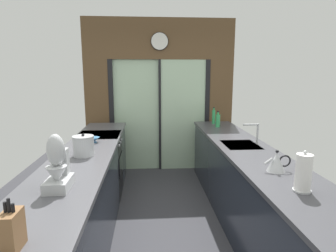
{
  "coord_description": "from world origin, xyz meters",
  "views": [
    {
      "loc": [
        -0.23,
        -2.68,
        1.77
      ],
      "look_at": [
        0.04,
        0.99,
        1.08
      ],
      "focal_mm": 30.26,
      "sensor_mm": 36.0,
      "label": 1
    }
  ],
  "objects_px": {
    "oven_range": "(100,166)",
    "soap_bottle_near": "(218,120)",
    "kettle": "(277,162)",
    "paper_towel_roll": "(303,173)",
    "soap_bottle_far": "(214,117)",
    "knife_block": "(12,230)",
    "stand_mixer": "(58,168)",
    "stock_pot": "(84,146)",
    "mixing_bowl": "(94,140)"
  },
  "relations": [
    {
      "from": "oven_range",
      "to": "soap_bottle_near",
      "type": "bearing_deg",
      "value": 13.35
    },
    {
      "from": "kettle",
      "to": "paper_towel_roll",
      "type": "relative_size",
      "value": 0.78
    },
    {
      "from": "kettle",
      "to": "soap_bottle_far",
      "type": "distance_m",
      "value": 2.36
    },
    {
      "from": "knife_block",
      "to": "stand_mixer",
      "type": "height_order",
      "value": "stand_mixer"
    },
    {
      "from": "stock_pot",
      "to": "soap_bottle_near",
      "type": "relative_size",
      "value": 0.94
    },
    {
      "from": "knife_block",
      "to": "paper_towel_roll",
      "type": "xyz_separation_m",
      "value": [
        1.78,
        0.56,
        0.04
      ]
    },
    {
      "from": "soap_bottle_far",
      "to": "knife_block",
      "type": "bearing_deg",
      "value": -118.02
    },
    {
      "from": "soap_bottle_far",
      "to": "stock_pot",
      "type": "bearing_deg",
      "value": -135.44
    },
    {
      "from": "mixing_bowl",
      "to": "soap_bottle_far",
      "type": "height_order",
      "value": "soap_bottle_far"
    },
    {
      "from": "oven_range",
      "to": "kettle",
      "type": "distance_m",
      "value": 2.5
    },
    {
      "from": "knife_block",
      "to": "stand_mixer",
      "type": "distance_m",
      "value": 0.74
    },
    {
      "from": "stock_pot",
      "to": "paper_towel_roll",
      "type": "distance_m",
      "value": 2.06
    },
    {
      "from": "knife_block",
      "to": "stock_pot",
      "type": "distance_m",
      "value": 1.59
    },
    {
      "from": "soap_bottle_near",
      "to": "soap_bottle_far",
      "type": "distance_m",
      "value": 0.29
    },
    {
      "from": "stand_mixer",
      "to": "soap_bottle_near",
      "type": "height_order",
      "value": "stand_mixer"
    },
    {
      "from": "soap_bottle_near",
      "to": "soap_bottle_far",
      "type": "xyz_separation_m",
      "value": [
        0.0,
        0.29,
        0.02
      ]
    },
    {
      "from": "knife_block",
      "to": "paper_towel_roll",
      "type": "bearing_deg",
      "value": 17.49
    },
    {
      "from": "oven_range",
      "to": "paper_towel_roll",
      "type": "height_order",
      "value": "paper_towel_roll"
    },
    {
      "from": "stock_pot",
      "to": "kettle",
      "type": "bearing_deg",
      "value": -18.82
    },
    {
      "from": "stock_pot",
      "to": "kettle",
      "type": "relative_size",
      "value": 0.98
    },
    {
      "from": "oven_range",
      "to": "soap_bottle_far",
      "type": "xyz_separation_m",
      "value": [
        1.8,
        0.72,
        0.59
      ]
    },
    {
      "from": "mixing_bowl",
      "to": "soap_bottle_far",
      "type": "distance_m",
      "value": 2.14
    },
    {
      "from": "kettle",
      "to": "soap_bottle_far",
      "type": "xyz_separation_m",
      "value": [
        -0.0,
        2.36,
        0.04
      ]
    },
    {
      "from": "stock_pot",
      "to": "kettle",
      "type": "height_order",
      "value": "stock_pot"
    },
    {
      "from": "stock_pot",
      "to": "paper_towel_roll",
      "type": "bearing_deg",
      "value": -30.07
    },
    {
      "from": "mixing_bowl",
      "to": "stock_pot",
      "type": "bearing_deg",
      "value": -90.0
    },
    {
      "from": "oven_range",
      "to": "kettle",
      "type": "bearing_deg",
      "value": -42.37
    },
    {
      "from": "stand_mixer",
      "to": "paper_towel_roll",
      "type": "height_order",
      "value": "stand_mixer"
    },
    {
      "from": "oven_range",
      "to": "mixing_bowl",
      "type": "xyz_separation_m",
      "value": [
        0.02,
        -0.46,
        0.5
      ]
    },
    {
      "from": "kettle",
      "to": "soap_bottle_near",
      "type": "bearing_deg",
      "value": 90.06
    },
    {
      "from": "stand_mixer",
      "to": "stock_pot",
      "type": "relative_size",
      "value": 1.78
    },
    {
      "from": "oven_range",
      "to": "stand_mixer",
      "type": "xyz_separation_m",
      "value": [
        0.02,
        -1.89,
        0.63
      ]
    },
    {
      "from": "soap_bottle_near",
      "to": "soap_bottle_far",
      "type": "height_order",
      "value": "soap_bottle_far"
    },
    {
      "from": "kettle",
      "to": "soap_bottle_near",
      "type": "xyz_separation_m",
      "value": [
        -0.0,
        2.07,
        0.02
      ]
    },
    {
      "from": "knife_block",
      "to": "kettle",
      "type": "distance_m",
      "value": 2.04
    },
    {
      "from": "mixing_bowl",
      "to": "stock_pot",
      "type": "distance_m",
      "value": 0.58
    },
    {
      "from": "stock_pot",
      "to": "knife_block",
      "type": "bearing_deg",
      "value": -90.0
    },
    {
      "from": "mixing_bowl",
      "to": "stand_mixer",
      "type": "relative_size",
      "value": 0.34
    },
    {
      "from": "soap_bottle_far",
      "to": "paper_towel_roll",
      "type": "bearing_deg",
      "value": -90.0
    },
    {
      "from": "stand_mixer",
      "to": "soap_bottle_far",
      "type": "distance_m",
      "value": 3.16
    },
    {
      "from": "mixing_bowl",
      "to": "kettle",
      "type": "height_order",
      "value": "kettle"
    },
    {
      "from": "oven_range",
      "to": "knife_block",
      "type": "relative_size",
      "value": 3.46
    },
    {
      "from": "knife_block",
      "to": "oven_range",
      "type": "bearing_deg",
      "value": 90.4
    },
    {
      "from": "soap_bottle_far",
      "to": "stand_mixer",
      "type": "bearing_deg",
      "value": -124.32
    },
    {
      "from": "mixing_bowl",
      "to": "knife_block",
      "type": "distance_m",
      "value": 2.16
    },
    {
      "from": "oven_range",
      "to": "mixing_bowl",
      "type": "height_order",
      "value": "mixing_bowl"
    },
    {
      "from": "mixing_bowl",
      "to": "paper_towel_roll",
      "type": "height_order",
      "value": "paper_towel_roll"
    },
    {
      "from": "stock_pot",
      "to": "paper_towel_roll",
      "type": "height_order",
      "value": "paper_towel_roll"
    },
    {
      "from": "stand_mixer",
      "to": "kettle",
      "type": "distance_m",
      "value": 1.8
    },
    {
      "from": "soap_bottle_far",
      "to": "oven_range",
      "type": "bearing_deg",
      "value": -158.23
    }
  ]
}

